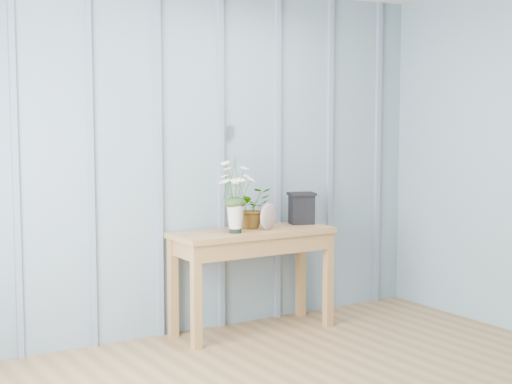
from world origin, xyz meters
TOP-DOWN VIEW (x-y plane):
  - room_shell at (0.00, 0.92)m, footprint 4.00×4.50m
  - sideboard at (0.37, 1.99)m, footprint 1.20×0.45m
  - daisy_vase at (0.20, 1.93)m, footprint 0.39×0.30m
  - spider_plant at (0.42, 2.08)m, footprint 0.29×0.25m
  - felt_disc_vessel at (0.48, 1.94)m, footprint 0.20×0.12m
  - carved_box at (0.85, 2.06)m, footprint 0.24×0.21m

SIDE VIEW (x-z plane):
  - sideboard at x=0.37m, z-range 0.26..1.01m
  - felt_disc_vessel at x=0.48m, z-range 0.75..0.94m
  - carved_box at x=0.85m, z-range 0.75..0.99m
  - spider_plant at x=0.42m, z-range 0.75..1.05m
  - daisy_vase at x=0.20m, z-range 0.82..1.38m
  - room_shell at x=0.00m, z-range 0.74..3.24m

